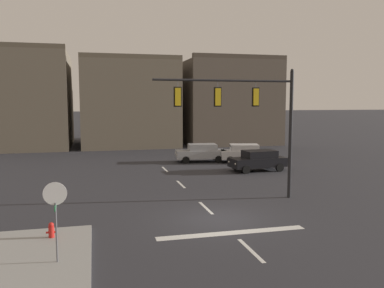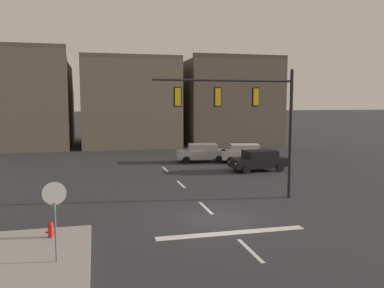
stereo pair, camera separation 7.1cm
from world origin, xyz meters
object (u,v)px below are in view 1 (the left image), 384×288
object	(u,v)px
car_lot_nearside	(245,153)
car_lot_farside	(258,160)
car_lot_middle	(201,152)
stop_sign	(55,203)
fire_hydrant	(51,233)
signal_mast_near_side	(250,110)

from	to	relation	value
car_lot_nearside	car_lot_farside	world-z (taller)	same
car_lot_middle	car_lot_farside	size ratio (longest dim) A/B	1.00
stop_sign	fire_hydrant	distance (m)	3.16
car_lot_middle	car_lot_farside	bearing A→B (deg)	-60.93
car_lot_farside	signal_mast_near_side	bearing A→B (deg)	-116.51
car_lot_farside	fire_hydrant	bearing A→B (deg)	-137.97
car_lot_middle	fire_hydrant	world-z (taller)	car_lot_middle
signal_mast_near_side	fire_hydrant	distance (m)	11.71
car_lot_nearside	signal_mast_near_side	bearing A→B (deg)	-110.79
signal_mast_near_side	fire_hydrant	xyz separation A→B (m)	(-9.89, -4.22, -4.63)
stop_sign	car_lot_nearside	bearing A→B (deg)	53.89
car_lot_nearside	car_lot_farside	size ratio (longest dim) A/B	1.03
car_lot_middle	stop_sign	bearing A→B (deg)	-116.93
signal_mast_near_side	car_lot_nearside	world-z (taller)	signal_mast_near_side
signal_mast_near_side	car_lot_farside	distance (m)	10.37
signal_mast_near_side	fire_hydrant	size ratio (longest dim) A/B	10.45
signal_mast_near_side	car_lot_farside	bearing A→B (deg)	63.49
car_lot_farside	car_lot_nearside	bearing A→B (deg)	81.52
car_lot_middle	fire_hydrant	bearing A→B (deg)	-121.05
signal_mast_near_side	car_lot_middle	xyz separation A→B (m)	(1.14, 14.11, -4.10)
fire_hydrant	car_lot_farside	bearing A→B (deg)	42.03
car_lot_farside	fire_hydrant	xyz separation A→B (m)	(-14.14, -12.75, -0.53)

